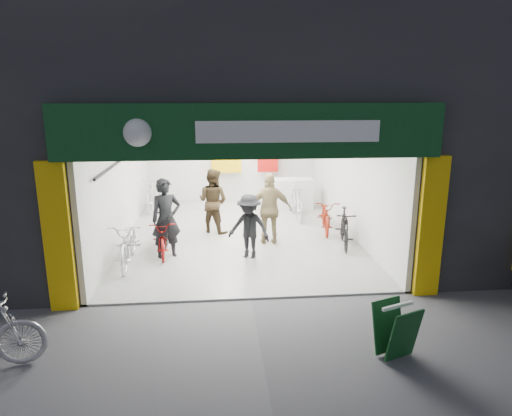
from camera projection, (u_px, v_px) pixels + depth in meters
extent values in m
plane|color=#56565B|center=(251.00, 300.00, 8.29)|extent=(60.00, 60.00, 0.00)
cube|color=#232326|center=(273.00, 9.00, 11.79)|extent=(16.00, 10.00, 4.50)
cube|color=#232326|center=(31.00, 166.00, 12.19)|extent=(5.00, 10.00, 3.50)
cube|color=#232326|center=(442.00, 160.00, 13.23)|extent=(6.00, 10.00, 3.50)
cube|color=#9E9E99|center=(239.00, 233.00, 12.14)|extent=(6.00, 8.00, 0.04)
cube|color=silver|center=(232.00, 154.00, 15.71)|extent=(6.00, 0.20, 3.20)
cube|color=silver|center=(121.00, 177.00, 11.49)|extent=(0.10, 8.00, 3.20)
cube|color=silver|center=(350.00, 173.00, 12.02)|extent=(0.10, 8.00, 3.20)
cube|color=white|center=(237.00, 110.00, 11.35)|extent=(6.00, 8.00, 0.10)
cube|color=black|center=(250.00, 112.00, 7.56)|extent=(6.00, 0.30, 0.30)
cube|color=#0B3217|center=(251.00, 131.00, 7.42)|extent=(6.40, 0.25, 0.90)
cube|color=white|center=(289.00, 132.00, 7.34)|extent=(3.00, 0.02, 0.35)
cube|color=yellow|center=(58.00, 238.00, 7.62)|extent=(0.45, 0.12, 2.60)
cube|color=yellow|center=(431.00, 228.00, 8.20)|extent=(0.45, 0.12, 2.60)
cylinder|color=black|center=(121.00, 160.00, 10.80)|extent=(0.06, 5.00, 0.06)
cube|color=silver|center=(290.00, 194.00, 14.60)|extent=(1.40, 0.60, 1.00)
cube|color=white|center=(245.00, 119.00, 8.67)|extent=(1.30, 0.35, 0.04)
cube|color=white|center=(240.00, 114.00, 10.40)|extent=(1.30, 0.35, 0.04)
cube|color=white|center=(236.00, 111.00, 12.14)|extent=(1.30, 0.35, 0.04)
cube|color=white|center=(233.00, 109.00, 13.88)|extent=(1.30, 0.35, 0.04)
imported|color=silver|center=(129.00, 242.00, 9.89)|extent=(0.74, 1.95, 1.01)
imported|color=black|center=(168.00, 224.00, 11.37)|extent=(0.44, 1.55, 0.93)
imported|color=maroon|center=(162.00, 237.00, 10.53)|extent=(0.79, 1.70, 0.86)
imported|color=silver|center=(155.00, 193.00, 14.49)|extent=(0.79, 1.91, 1.12)
imported|color=black|center=(344.00, 228.00, 11.04)|extent=(0.73, 1.62, 0.94)
imported|color=maroon|center=(326.00, 215.00, 12.26)|extent=(0.88, 1.82, 0.91)
imported|color=#B6B7BC|center=(296.00, 201.00, 13.57)|extent=(0.51, 1.75, 1.05)
imported|color=black|center=(166.00, 219.00, 10.17)|extent=(0.78, 0.65, 1.84)
imported|color=#362918|center=(213.00, 201.00, 12.05)|extent=(1.06, 1.00, 1.74)
imported|color=black|center=(249.00, 227.00, 10.14)|extent=(1.12, 0.93, 1.50)
imported|color=#937F55|center=(270.00, 210.00, 11.08)|extent=(1.07, 0.49, 1.80)
cube|color=#104019|center=(404.00, 336.00, 6.28)|extent=(0.54, 0.35, 0.76)
cube|color=#104019|center=(388.00, 325.00, 6.56)|extent=(0.54, 0.35, 0.76)
cube|color=white|center=(398.00, 306.00, 6.33)|extent=(0.51, 0.23, 0.05)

